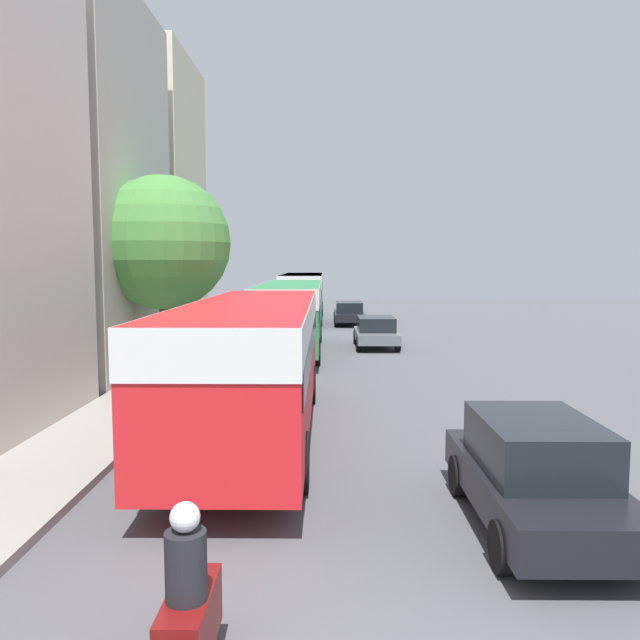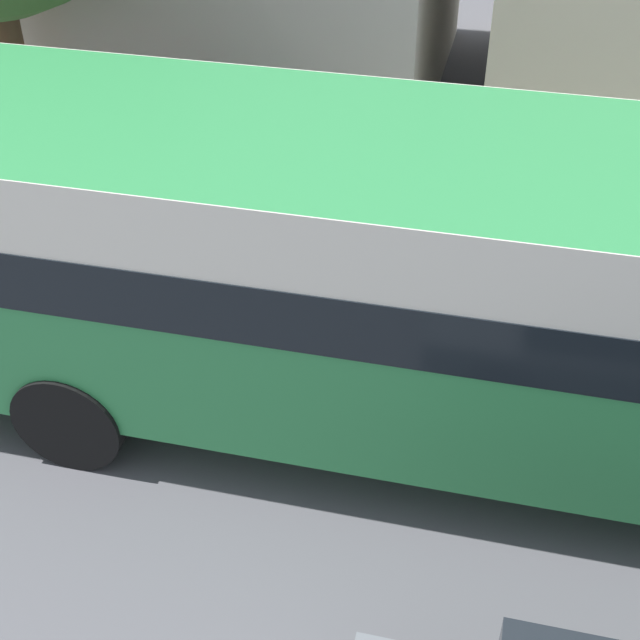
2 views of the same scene
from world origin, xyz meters
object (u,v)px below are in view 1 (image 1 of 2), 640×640
at_px(bus_following, 291,308).
at_px(car_far_curb, 349,312).
at_px(car_crossing, 535,472).
at_px(car_distant, 376,331).
at_px(bus_lead, 253,349).
at_px(bus_third_in_line, 303,290).
at_px(motorcycle_behind_lead, 189,616).
at_px(pedestrian_near_curb, 189,343).

relative_size(bus_following, car_far_curb, 2.35).
xyz_separation_m(bus_following, car_crossing, (4.39, -17.20, -1.06)).
bearing_deg(car_distant, bus_following, 22.58).
bearing_deg(bus_lead, car_far_curb, 83.08).
bearing_deg(car_distant, bus_third_in_line, -73.42).
relative_size(motorcycle_behind_lead, car_crossing, 0.55).
bearing_deg(bus_third_in_line, motorcycle_behind_lead, -89.53).
relative_size(car_crossing, car_far_curb, 0.91).
bearing_deg(car_distant, car_crossing, 92.23).
relative_size(bus_following, pedestrian_near_curb, 6.38).
distance_m(bus_third_in_line, pedestrian_near_curb, 18.72).
height_order(bus_following, motorcycle_behind_lead, bus_following).
bearing_deg(car_distant, pedestrian_near_curb, 41.12).
relative_size(bus_following, motorcycle_behind_lead, 4.74).
height_order(bus_following, car_far_curb, bus_following).
distance_m(bus_third_in_line, car_distant, 12.96).
relative_size(bus_third_in_line, car_distant, 2.83).
bearing_deg(bus_third_in_line, bus_following, -89.91).
bearing_deg(car_crossing, car_distant, 92.23).
height_order(car_crossing, car_distant, car_crossing).
relative_size(motorcycle_behind_lead, pedestrian_near_curb, 1.35).
bearing_deg(car_far_curb, car_crossing, -86.94).
height_order(bus_following, bus_third_in_line, bus_third_in_line).
bearing_deg(bus_following, car_crossing, -75.68).
distance_m(bus_following, bus_third_in_line, 13.89).
height_order(bus_lead, pedestrian_near_curb, bus_lead).
height_order(bus_following, car_crossing, bus_following).
distance_m(car_crossing, car_far_curb, 28.93).
height_order(motorcycle_behind_lead, pedestrian_near_curb, pedestrian_near_curb).
distance_m(bus_following, car_distant, 4.13).
relative_size(bus_lead, bus_third_in_line, 0.95).
bearing_deg(bus_third_in_line, car_crossing, -81.92).
bearing_deg(bus_lead, bus_third_in_line, 89.84).
relative_size(bus_lead, car_distant, 2.70).
bearing_deg(pedestrian_near_curb, car_crossing, -58.84).
bearing_deg(bus_following, bus_lead, -90.45).
xyz_separation_m(bus_following, car_distant, (3.66, 1.52, -1.16)).
bearing_deg(bus_lead, car_distant, 75.08).
bearing_deg(car_far_curb, bus_following, -103.69).
xyz_separation_m(bus_third_in_line, car_far_curb, (2.87, -2.20, -1.23)).
relative_size(car_far_curb, pedestrian_near_curb, 2.72).
bearing_deg(car_distant, bus_lead, 75.08).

